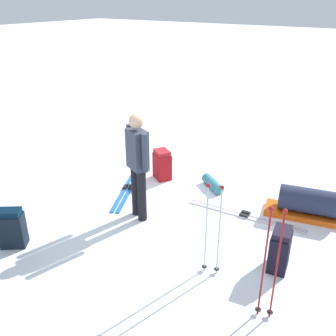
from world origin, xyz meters
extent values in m
plane|color=white|center=(0.00, 0.00, 0.00)|extent=(80.00, 80.00, 0.00)
cylinder|color=black|center=(0.10, 0.57, 0.42)|extent=(0.14, 0.14, 0.85)
cylinder|color=black|center=(0.28, 0.49, 0.42)|extent=(0.14, 0.14, 0.85)
cube|color=#2C3443|center=(0.19, 0.53, 1.15)|extent=(0.40, 0.34, 0.60)
cylinder|color=#2C3443|center=(-0.03, 0.62, 1.18)|extent=(0.09, 0.09, 0.58)
cylinder|color=#2C3443|center=(0.41, 0.43, 1.18)|extent=(0.09, 0.09, 0.58)
sphere|color=tan|center=(0.19, 0.53, 1.59)|extent=(0.22, 0.22, 0.22)
cube|color=#2360AE|center=(0.91, -0.12, 0.01)|extent=(0.81, 1.60, 0.02)
cube|color=black|center=(0.91, -0.12, 0.04)|extent=(0.12, 0.15, 0.03)
cube|color=#2360AE|center=(1.00, -0.07, 0.01)|extent=(0.81, 1.60, 0.02)
cube|color=black|center=(1.00, -0.07, 0.04)|extent=(0.12, 0.15, 0.03)
cube|color=silver|center=(-1.20, -0.39, 0.01)|extent=(1.92, 0.22, 0.02)
cube|color=black|center=(-1.20, -0.39, 0.04)|extent=(0.14, 0.07, 0.03)
cube|color=silver|center=(-1.19, -0.49, 0.01)|extent=(1.92, 0.22, 0.02)
cube|color=black|center=(-1.19, -0.49, 0.04)|extent=(0.14, 0.07, 0.03)
cube|color=black|center=(1.17, 2.12, 0.25)|extent=(0.41, 0.38, 0.50)
cube|color=black|center=(1.17, 2.12, 0.54)|extent=(0.36, 0.34, 0.08)
cube|color=#9F1116|center=(0.69, -0.81, 0.25)|extent=(0.43, 0.40, 0.50)
cube|color=#AC1F24|center=(0.69, -0.81, 0.54)|extent=(0.39, 0.36, 0.08)
cube|color=black|center=(-2.06, 0.49, 0.25)|extent=(0.29, 0.39, 0.50)
cube|color=black|center=(-2.06, 0.49, 0.54)|extent=(0.26, 0.35, 0.08)
cylinder|color=maroon|center=(-2.27, 1.34, 0.66)|extent=(0.02, 0.02, 1.32)
sphere|color=#A51919|center=(-2.27, 1.34, 1.35)|extent=(0.05, 0.05, 0.05)
cylinder|color=black|center=(-2.27, 1.34, 0.06)|extent=(0.07, 0.07, 0.01)
cylinder|color=maroon|center=(-2.15, 1.38, 0.66)|extent=(0.02, 0.02, 1.32)
sphere|color=#A51919|center=(-2.15, 1.38, 1.35)|extent=(0.05, 0.05, 0.05)
cylinder|color=black|center=(-2.15, 1.38, 0.06)|extent=(0.07, 0.07, 0.01)
cylinder|color=#A9BDB8|center=(-1.46, 1.03, 0.60)|extent=(0.02, 0.02, 1.20)
sphere|color=#A51919|center=(-1.46, 1.03, 1.23)|extent=(0.05, 0.05, 0.05)
cylinder|color=black|center=(-1.46, 1.03, 0.06)|extent=(0.07, 0.07, 0.01)
cylinder|color=#A9BDB8|center=(-1.30, 1.08, 0.60)|extent=(0.02, 0.02, 1.20)
sphere|color=#A51919|center=(-1.30, 1.08, 1.23)|extent=(0.05, 0.05, 0.05)
cylinder|color=black|center=(-1.30, 1.08, 0.06)|extent=(0.07, 0.07, 0.01)
cube|color=#E85511|center=(-2.02, -0.97, 0.04)|extent=(1.37, 0.74, 0.09)
cylinder|color=#232943|center=(-2.02, -0.97, 0.29)|extent=(0.98, 0.60, 0.40)
cylinder|color=teal|center=(-0.31, -0.99, 0.09)|extent=(0.55, 0.47, 0.18)
camera|label=1|loc=(-3.09, 4.51, 3.22)|focal=40.23mm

